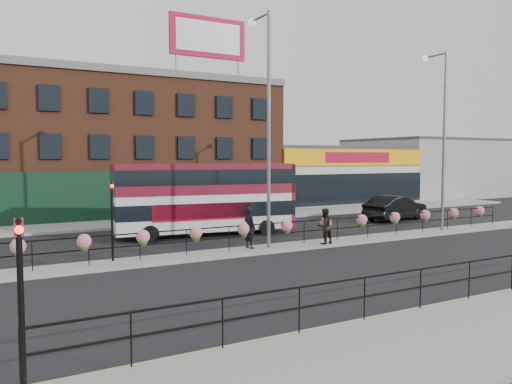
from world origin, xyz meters
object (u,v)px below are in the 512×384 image
double_decker_bus (206,192)px  pedestrian_b (324,226)px  car (395,208)px  lamp_column_west (266,109)px  pedestrian_a (249,227)px  lamp_column_east (441,125)px

double_decker_bus → pedestrian_b: double_decker_bus is taller
car → lamp_column_west: lamp_column_west is taller
lamp_column_west → pedestrian_a: bearing=-178.2°
double_decker_bus → car: double_decker_bus is taller
lamp_column_west → car: bearing=21.2°
double_decker_bus → lamp_column_west: lamp_column_west is taller
pedestrian_a → lamp_column_west: lamp_column_west is taller
double_decker_bus → car: 14.07m
pedestrian_a → lamp_column_west: size_ratio=0.18×
car → pedestrian_b: 11.89m
pedestrian_b → pedestrian_a: bearing=-18.6°
pedestrian_b → lamp_column_west: (-2.82, 0.77, 5.52)m
double_decker_bus → lamp_column_east: bearing=-22.4°
lamp_column_west → lamp_column_east: lamp_column_west is taller
car → pedestrian_a: size_ratio=2.82×
lamp_column_east → car: bearing=72.1°
pedestrian_a → pedestrian_b: bearing=-112.9°
car → pedestrian_b: pedestrian_b is taller
pedestrian_a → lamp_column_east: (12.37, 0.03, 5.03)m
double_decker_bus → car: bearing=0.1°
double_decker_bus → pedestrian_a: (-0.04, -5.12, -1.33)m
pedestrian_b → lamp_column_east: 10.12m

